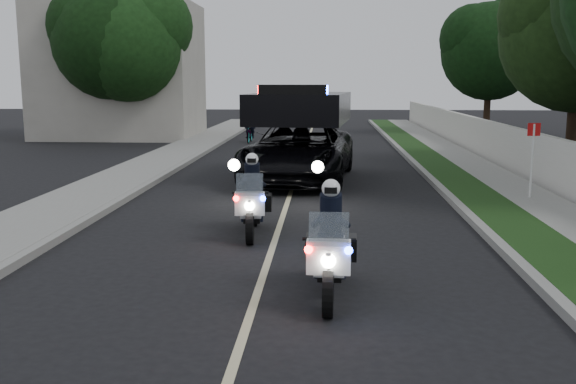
% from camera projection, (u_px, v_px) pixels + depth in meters
% --- Properties ---
extents(ground, '(120.00, 120.00, 0.00)m').
position_uv_depth(ground, '(253.00, 308.00, 8.72)').
color(ground, black).
rests_on(ground, ground).
extents(curb_right, '(0.20, 60.00, 0.15)m').
position_uv_depth(curb_right, '(438.00, 186.00, 18.30)').
color(curb_right, gray).
rests_on(curb_right, ground).
extents(grass_verge, '(1.20, 60.00, 0.16)m').
position_uv_depth(grass_verge, '(463.00, 186.00, 18.26)').
color(grass_verge, '#193814').
rests_on(grass_verge, ground).
extents(sidewalk_right, '(1.40, 60.00, 0.16)m').
position_uv_depth(sidewalk_right, '(510.00, 186.00, 18.18)').
color(sidewalk_right, gray).
rests_on(sidewalk_right, ground).
extents(property_wall, '(0.22, 60.00, 1.50)m').
position_uv_depth(property_wall, '(548.00, 163.00, 18.00)').
color(property_wall, beige).
rests_on(property_wall, ground).
extents(curb_left, '(0.20, 60.00, 0.15)m').
position_uv_depth(curb_left, '(151.00, 183.00, 18.79)').
color(curb_left, gray).
rests_on(curb_left, ground).
extents(sidewalk_left, '(2.00, 60.00, 0.16)m').
position_uv_depth(sidewalk_left, '(114.00, 183.00, 18.85)').
color(sidewalk_left, gray).
rests_on(sidewalk_left, ground).
extents(building_far, '(8.00, 6.00, 7.00)m').
position_uv_depth(building_far, '(120.00, 71.00, 34.29)').
color(building_far, '#A8A396').
rests_on(building_far, ground).
extents(lane_marking, '(0.12, 50.00, 0.01)m').
position_uv_depth(lane_marking, '(293.00, 187.00, 18.55)').
color(lane_marking, '#BFB78C').
rests_on(lane_marking, ground).
extents(police_moto_left, '(0.78, 1.93, 1.61)m').
position_uv_depth(police_moto_left, '(252.00, 234.00, 12.87)').
color(police_moto_left, silver).
rests_on(police_moto_left, ground).
extents(police_moto_right, '(0.74, 1.97, 1.66)m').
position_uv_depth(police_moto_right, '(330.00, 296.00, 9.19)').
color(police_moto_right, white).
rests_on(police_moto_right, ground).
extents(police_suv, '(3.57, 6.64, 3.10)m').
position_uv_depth(police_suv, '(299.00, 180.00, 19.79)').
color(police_suv, black).
rests_on(police_suv, ground).
extents(bicycle, '(0.60, 1.72, 0.90)m').
position_uv_depth(bicycle, '(250.00, 142.00, 31.91)').
color(bicycle, black).
rests_on(bicycle, ground).
extents(cyclist, '(0.58, 0.40, 1.55)m').
position_uv_depth(cyclist, '(250.00, 142.00, 31.91)').
color(cyclist, black).
rests_on(cyclist, ground).
extents(sign_post, '(0.34, 0.34, 2.06)m').
position_uv_depth(sign_post, '(529.00, 203.00, 16.09)').
color(sign_post, '#AC0C23').
rests_on(sign_post, ground).
extents(tree_right_d, '(5.92, 5.92, 8.79)m').
position_uv_depth(tree_right_d, '(569.00, 167.00, 22.79)').
color(tree_right_d, '#1D3913').
rests_on(tree_right_d, ground).
extents(tree_right_e, '(6.42, 6.42, 8.86)m').
position_uv_depth(tree_right_e, '(486.00, 135.00, 36.06)').
color(tree_right_e, black).
rests_on(tree_right_e, ground).
extents(tree_left_near, '(6.35, 6.35, 9.06)m').
position_uv_depth(tree_left_near, '(132.00, 142.00, 32.08)').
color(tree_left_near, '#173C14').
rests_on(tree_left_near, ground).
extents(tree_left_far, '(7.45, 7.45, 9.49)m').
position_uv_depth(tree_left_far, '(116.00, 142.00, 32.22)').
color(tree_left_far, black).
rests_on(tree_left_far, ground).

